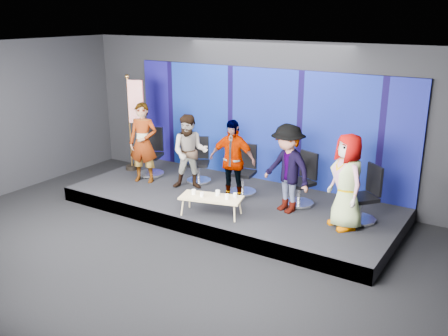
% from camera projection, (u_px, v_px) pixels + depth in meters
% --- Properties ---
extents(ground, '(10.00, 10.00, 0.00)m').
position_uv_depth(ground, '(156.00, 256.00, 8.75)').
color(ground, black).
rests_on(ground, ground).
extents(room_walls, '(10.02, 8.02, 3.51)m').
position_uv_depth(room_walls, '(150.00, 120.00, 8.02)').
color(room_walls, black).
rests_on(room_walls, ground).
extents(riser, '(7.00, 3.00, 0.30)m').
position_uv_depth(riser, '(231.00, 204.00, 10.72)').
color(riser, black).
rests_on(riser, ground).
extents(backdrop, '(7.00, 0.08, 2.60)m').
position_uv_depth(backdrop, '(264.00, 125.00, 11.45)').
color(backdrop, '#10064C').
rests_on(backdrop, riser).
extents(chair_a, '(0.81, 0.81, 1.14)m').
position_uv_depth(chair_a, '(152.00, 160.00, 12.06)').
color(chair_a, silver).
rests_on(chair_a, riser).
extents(panelist_a, '(0.78, 0.63, 1.85)m').
position_uv_depth(panelist_a, '(143.00, 143.00, 11.42)').
color(panelist_a, black).
rests_on(panelist_a, riser).
extents(chair_b, '(0.79, 0.79, 1.04)m').
position_uv_depth(chair_b, '(199.00, 167.00, 11.59)').
color(chair_b, silver).
rests_on(chair_b, riser).
extents(panelist_b, '(1.02, 0.94, 1.68)m').
position_uv_depth(panelist_b, '(190.00, 152.00, 10.98)').
color(panelist_b, black).
rests_on(panelist_b, riser).
extents(chair_c, '(0.68, 0.68, 1.06)m').
position_uv_depth(chair_c, '(244.00, 177.00, 10.85)').
color(chair_c, silver).
rests_on(chair_c, riser).
extents(panelist_c, '(1.06, 0.56, 1.72)m').
position_uv_depth(panelist_c, '(232.00, 160.00, 10.29)').
color(panelist_c, black).
rests_on(panelist_c, riser).
extents(chair_d, '(0.79, 0.79, 1.09)m').
position_uv_depth(chair_d, '(301.00, 188.00, 10.19)').
color(chair_d, silver).
rests_on(chair_d, riser).
extents(panelist_d, '(1.30, 1.00, 1.77)m').
position_uv_depth(panelist_d, '(287.00, 169.00, 9.69)').
color(panelist_d, black).
rests_on(panelist_d, riser).
extents(chair_e, '(0.87, 0.87, 1.09)m').
position_uv_depth(chair_e, '(364.00, 203.00, 9.37)').
color(chair_e, silver).
rests_on(chair_e, riser).
extents(panelist_e, '(1.02, 0.99, 1.77)m').
position_uv_depth(panelist_e, '(347.00, 182.00, 8.94)').
color(panelist_e, black).
rests_on(panelist_e, riser).
extents(coffee_table, '(1.29, 0.80, 0.37)m').
position_uv_depth(coffee_table, '(211.00, 198.00, 9.66)').
color(coffee_table, tan).
rests_on(coffee_table, riser).
extents(mug_a, '(0.08, 0.08, 0.10)m').
position_uv_depth(mug_a, '(194.00, 192.00, 9.77)').
color(mug_a, white).
rests_on(mug_a, coffee_table).
extents(mug_b, '(0.07, 0.07, 0.09)m').
position_uv_depth(mug_b, '(202.00, 194.00, 9.66)').
color(mug_b, white).
rests_on(mug_b, coffee_table).
extents(mug_c, '(0.09, 0.09, 0.11)m').
position_uv_depth(mug_c, '(218.00, 193.00, 9.72)').
color(mug_c, white).
rests_on(mug_c, coffee_table).
extents(mug_d, '(0.08, 0.08, 0.10)m').
position_uv_depth(mug_d, '(227.00, 197.00, 9.53)').
color(mug_d, white).
rests_on(mug_d, coffee_table).
extents(mug_e, '(0.08, 0.08, 0.09)m').
position_uv_depth(mug_e, '(235.00, 195.00, 9.61)').
color(mug_e, white).
rests_on(mug_e, coffee_table).
extents(flag_stand, '(0.54, 0.32, 2.37)m').
position_uv_depth(flag_stand, '(134.00, 121.00, 12.15)').
color(flag_stand, black).
rests_on(flag_stand, riser).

